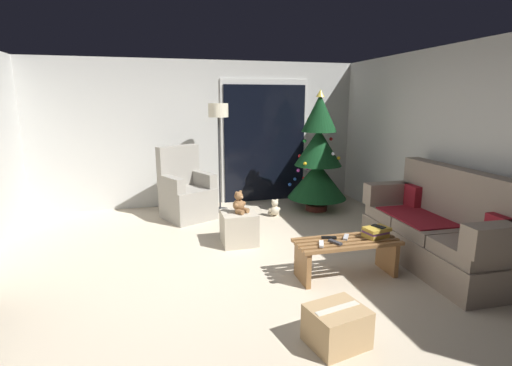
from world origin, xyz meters
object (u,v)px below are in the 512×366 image
(coffee_table, at_px, (346,252))
(teddy_bear_cream_by_tree, at_px, (275,209))
(remote_silver, at_px, (346,237))
(remote_black, at_px, (329,237))
(remote_white, at_px, (321,244))
(remote_graphite, at_px, (335,242))
(cell_phone, at_px, (378,226))
(floor_lamp, at_px, (218,121))
(ottoman, at_px, (239,228))
(couch, at_px, (440,230))
(armchair, at_px, (186,193))
(book_stack, at_px, (376,232))
(christmas_tree, at_px, (318,159))
(cardboard_box_taped_mid_floor, at_px, (337,326))
(teddy_bear_chestnut, at_px, (239,204))

(coffee_table, distance_m, teddy_bear_cream_by_tree, 2.22)
(coffee_table, xyz_separation_m, remote_silver, (0.01, 0.06, 0.15))
(remote_black, height_order, remote_white, same)
(coffee_table, distance_m, remote_graphite, 0.22)
(remote_black, relative_size, cell_phone, 1.08)
(floor_lamp, height_order, teddy_bear_cream_by_tree, floor_lamp)
(floor_lamp, height_order, ottoman, floor_lamp)
(couch, relative_size, remote_white, 12.57)
(armchair, bearing_deg, remote_black, -61.25)
(book_stack, bearing_deg, remote_white, -173.96)
(christmas_tree, bearing_deg, book_stack, -98.29)
(book_stack, bearing_deg, floor_lamp, 114.66)
(remote_graphite, distance_m, ottoman, 1.47)
(remote_white, xyz_separation_m, armchair, (-1.17, 2.55, -0.01))
(floor_lamp, bearing_deg, remote_graphite, -74.94)
(remote_silver, height_order, book_stack, book_stack)
(couch, bearing_deg, remote_silver, 179.63)
(remote_silver, distance_m, cardboard_box_taped_mid_floor, 1.27)
(cell_phone, distance_m, cardboard_box_taped_mid_floor, 1.46)
(remote_black, bearing_deg, christmas_tree, 175.05)
(remote_silver, bearing_deg, ottoman, -16.93)
(cell_phone, xyz_separation_m, floor_lamp, (-1.27, 2.72, 0.99))
(remote_silver, bearing_deg, cardboard_box_taped_mid_floor, 94.22)
(remote_black, xyz_separation_m, cardboard_box_taped_mid_floor, (-0.44, -1.11, -0.27))
(remote_white, relative_size, floor_lamp, 0.09)
(armchair, bearing_deg, couch, -42.53)
(remote_white, height_order, cell_phone, cell_phone)
(armchair, xyz_separation_m, teddy_bear_cream_by_tree, (1.38, -0.28, -0.28))
(couch, distance_m, remote_white, 1.50)
(remote_white, relative_size, cardboard_box_taped_mid_floor, 0.32)
(remote_black, bearing_deg, remote_graphite, 17.26)
(remote_graphite, relative_size, christmas_tree, 0.08)
(remote_silver, xyz_separation_m, remote_graphite, (-0.18, -0.11, 0.00))
(coffee_table, height_order, teddy_bear_chestnut, teddy_bear_chestnut)
(armchair, bearing_deg, teddy_bear_cream_by_tree, -11.42)
(couch, relative_size, ottoman, 4.45)
(couch, xyz_separation_m, coffee_table, (-1.18, -0.05, -0.13))
(remote_black, height_order, ottoman, remote_black)
(coffee_table, height_order, floor_lamp, floor_lamp)
(remote_black, distance_m, remote_white, 0.21)
(ottoman, xyz_separation_m, teddy_bear_chestnut, (0.01, -0.01, 0.33))
(remote_white, relative_size, christmas_tree, 0.08)
(book_stack, height_order, ottoman, book_stack)
(book_stack, relative_size, ottoman, 0.66)
(remote_graphite, bearing_deg, teddy_bear_cream_by_tree, 65.57)
(coffee_table, bearing_deg, christmas_tree, 73.91)
(remote_black, bearing_deg, couch, 103.73)
(cell_phone, xyz_separation_m, christmas_tree, (0.32, 2.36, 0.37))
(ottoman, bearing_deg, remote_white, -64.87)
(floor_lamp, distance_m, teddy_bear_cream_by_tree, 1.68)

